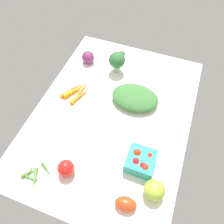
{
  "coord_description": "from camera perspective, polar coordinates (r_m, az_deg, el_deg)",
  "views": [
    {
      "loc": [
        -58.24,
        -21.57,
        95.08
      ],
      "look_at": [
        0.0,
        0.0,
        4.0
      ],
      "focal_mm": 35.77,
      "sensor_mm": 36.0,
      "label": 1
    }
  ],
  "objects": [
    {
      "name": "berry_basket",
      "position": [
        0.97,
        7.33,
        -12.32
      ],
      "size": [
        11.8,
        11.8,
        7.88
      ],
      "color": "teal",
      "rests_on": "tablecloth"
    },
    {
      "name": "roma_tomato",
      "position": [
        0.92,
        3.55,
        -22.39
      ],
      "size": [
        6.49,
        9.14,
        5.52
      ],
      "primitive_type": "ellipsoid",
      "rotation": [
        0.0,
        0.0,
        1.69
      ],
      "color": "red",
      "rests_on": "tablecloth"
    },
    {
      "name": "okra_pile",
      "position": [
        1.03,
        -19.31,
        -14.7
      ],
      "size": [
        12.38,
        14.41,
        1.9
      ],
      "color": "#468F2D",
      "rests_on": "tablecloth"
    },
    {
      "name": "bell_pepper_red",
      "position": [
        0.97,
        -11.68,
        -13.92
      ],
      "size": [
        7.87,
        7.87,
        8.21
      ],
      "primitive_type": "ellipsoid",
      "rotation": [
        0.0,
        0.0,
        6.16
      ],
      "color": "red",
      "rests_on": "tablecloth"
    },
    {
      "name": "heirloom_tomato_green",
      "position": [
        0.93,
        10.78,
        -19.0
      ],
      "size": [
        8.46,
        8.46,
        8.46
      ],
      "primitive_type": "sphere",
      "color": "#9CBF38",
      "rests_on": "tablecloth"
    },
    {
      "name": "red_onion_center",
      "position": [
        1.35,
        -6.15,
        13.72
      ],
      "size": [
        7.3,
        7.3,
        7.3
      ],
      "primitive_type": "sphere",
      "color": "#7B2B56",
      "rests_on": "tablecloth"
    },
    {
      "name": "tablecloth",
      "position": [
        1.13,
        0.0,
        -0.86
      ],
      "size": [
        104.0,
        76.0,
        2.0
      ],
      "primitive_type": "cube",
      "color": "white",
      "rests_on": "ground"
    },
    {
      "name": "leafy_greens_clump",
      "position": [
        1.15,
        5.91,
        3.73
      ],
      "size": [
        18.07,
        24.46,
        6.43
      ],
      "primitive_type": "ellipsoid",
      "rotation": [
        0.0,
        0.0,
        1.6
      ],
      "color": "#3B7436",
      "rests_on": "tablecloth"
    },
    {
      "name": "carrot_bunch",
      "position": [
        1.21,
        -8.73,
        5.46
      ],
      "size": [
        18.0,
        14.94,
        2.91
      ],
      "color": "orange",
      "rests_on": "tablecloth"
    },
    {
      "name": "broccoli_head",
      "position": [
        1.26,
        1.36,
        13.11
      ],
      "size": [
        10.0,
        9.04,
        12.72
      ],
      "color": "#9AC587",
      "rests_on": "tablecloth"
    }
  ]
}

